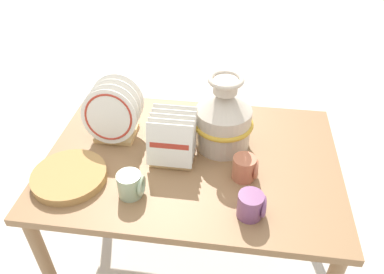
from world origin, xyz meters
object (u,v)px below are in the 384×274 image
object	(u,v)px
wicker_charger_stack	(69,176)
mug_sage_glaze	(131,185)
mug_terracotta_glaze	(245,168)
mug_plum_glaze	(252,205)
dish_rack_square_plates	(172,142)
ceramic_vase	(224,118)
dish_rack_round_plates	(113,115)

from	to	relation	value
wicker_charger_stack	mug_sage_glaze	size ratio (longest dim) A/B	2.95
mug_terracotta_glaze	mug_plum_glaze	world-z (taller)	same
dish_rack_square_plates	mug_terracotta_glaze	xyz separation A→B (m)	(0.31, -0.08, -0.03)
ceramic_vase	wicker_charger_stack	world-z (taller)	ceramic_vase
dish_rack_square_plates	wicker_charger_stack	world-z (taller)	dish_rack_square_plates
ceramic_vase	mug_terracotta_glaze	bearing A→B (deg)	-62.49
dish_rack_square_plates	mug_plum_glaze	xyz separation A→B (m)	(0.34, -0.28, -0.03)
ceramic_vase	mug_terracotta_glaze	size ratio (longest dim) A/B	3.37
mug_plum_glaze	dish_rack_round_plates	bearing A→B (deg)	148.14
mug_terracotta_glaze	dish_rack_round_plates	bearing A→B (deg)	162.01
ceramic_vase	mug_sage_glaze	xyz separation A→B (m)	(-0.33, -0.36, -0.10)
ceramic_vase	wicker_charger_stack	distance (m)	0.69
mug_terracotta_glaze	mug_sage_glaze	size ratio (longest dim) A/B	1.00
mug_plum_glaze	mug_terracotta_glaze	bearing A→B (deg)	98.11
dish_rack_square_plates	wicker_charger_stack	bearing A→B (deg)	-153.74
mug_terracotta_glaze	wicker_charger_stack	bearing A→B (deg)	-171.16
mug_plum_glaze	mug_sage_glaze	size ratio (longest dim) A/B	1.00
mug_plum_glaze	ceramic_vase	bearing A→B (deg)	108.55
dish_rack_square_plates	mug_sage_glaze	distance (m)	0.27
dish_rack_round_plates	mug_plum_glaze	distance (m)	0.74
ceramic_vase	mug_terracotta_glaze	world-z (taller)	ceramic_vase
dish_rack_square_plates	ceramic_vase	bearing A→B (deg)	30.30
dish_rack_round_plates	mug_sage_glaze	world-z (taller)	dish_rack_round_plates
wicker_charger_stack	dish_rack_round_plates	bearing A→B (deg)	71.18
ceramic_vase	mug_plum_glaze	xyz separation A→B (m)	(0.13, -0.40, -0.10)
dish_rack_square_plates	mug_terracotta_glaze	distance (m)	0.33
dish_rack_round_plates	dish_rack_square_plates	size ratio (longest dim) A/B	1.27
wicker_charger_stack	mug_sage_glaze	xyz separation A→B (m)	(0.27, -0.04, 0.03)
dish_rack_square_plates	mug_sage_glaze	world-z (taller)	dish_rack_square_plates
dish_rack_square_plates	mug_plum_glaze	bearing A→B (deg)	-39.50
dish_rack_round_plates	dish_rack_square_plates	world-z (taller)	dish_rack_round_plates
ceramic_vase	wicker_charger_stack	xyz separation A→B (m)	(-0.60, -0.31, -0.13)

